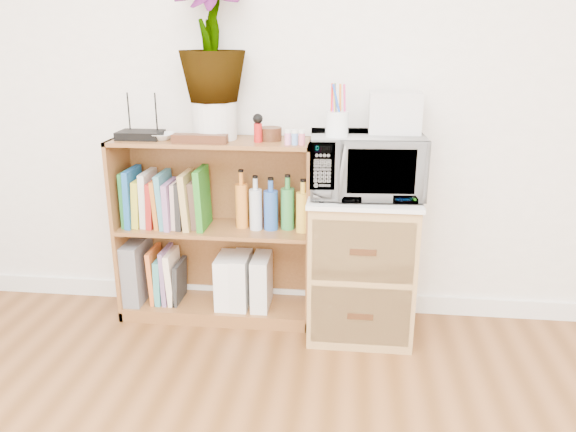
# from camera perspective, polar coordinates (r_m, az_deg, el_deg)

# --- Properties ---
(skirting_board) EXTENTS (4.00, 0.02, 0.10)m
(skirting_board) POSITION_cam_1_polar(r_m,az_deg,el_deg) (3.15, -0.19, -8.24)
(skirting_board) COLOR white
(skirting_board) RESTS_ON ground
(bookshelf) EXTENTS (1.00, 0.30, 0.95)m
(bookshelf) POSITION_cam_1_polar(r_m,az_deg,el_deg) (2.91, -7.38, -1.53)
(bookshelf) COLOR brown
(bookshelf) RESTS_ON ground
(wicker_unit) EXTENTS (0.50, 0.45, 0.70)m
(wicker_unit) POSITION_cam_1_polar(r_m,az_deg,el_deg) (2.81, 7.44, -5.03)
(wicker_unit) COLOR #9E7542
(wicker_unit) RESTS_ON ground
(microwave) EXTENTS (0.54, 0.38, 0.29)m
(microwave) POSITION_cam_1_polar(r_m,az_deg,el_deg) (2.64, 7.89, 5.18)
(microwave) COLOR silver
(microwave) RESTS_ON wicker_unit
(pen_cup) EXTENTS (0.10, 0.10, 0.11)m
(pen_cup) POSITION_cam_1_polar(r_m,az_deg,el_deg) (2.53, 4.99, 9.30)
(pen_cup) COLOR white
(pen_cup) RESTS_ON microwave
(small_appliance) EXTENTS (0.23, 0.19, 0.18)m
(small_appliance) POSITION_cam_1_polar(r_m,az_deg,el_deg) (2.67, 10.78, 10.32)
(small_appliance) COLOR silver
(small_appliance) RESTS_ON microwave
(router) EXTENTS (0.21, 0.14, 0.04)m
(router) POSITION_cam_1_polar(r_m,az_deg,el_deg) (2.88, -14.77, 7.97)
(router) COLOR black
(router) RESTS_ON bookshelf
(white_bowl) EXTENTS (0.13, 0.13, 0.03)m
(white_bowl) POSITION_cam_1_polar(r_m,az_deg,el_deg) (2.83, -12.76, 7.89)
(white_bowl) COLOR silver
(white_bowl) RESTS_ON bookshelf
(plant_pot) EXTENTS (0.21, 0.21, 0.18)m
(plant_pot) POSITION_cam_1_polar(r_m,az_deg,el_deg) (2.79, -7.47, 9.62)
(plant_pot) COLOR silver
(plant_pot) RESTS_ON bookshelf
(potted_plant) EXTENTS (0.33, 0.33, 0.59)m
(potted_plant) POSITION_cam_1_polar(r_m,az_deg,el_deg) (2.76, -7.81, 17.55)
(potted_plant) COLOR #386B2B
(potted_plant) RESTS_ON plant_pot
(trinket_box) EXTENTS (0.26, 0.07, 0.04)m
(trinket_box) POSITION_cam_1_polar(r_m,az_deg,el_deg) (2.70, -8.94, 7.75)
(trinket_box) COLOR #3C1D10
(trinket_box) RESTS_ON bookshelf
(kokeshi_doll) EXTENTS (0.04, 0.04, 0.09)m
(kokeshi_doll) POSITION_cam_1_polar(r_m,az_deg,el_deg) (2.70, -3.06, 8.44)
(kokeshi_doll) COLOR #AE1515
(kokeshi_doll) RESTS_ON bookshelf
(wooden_bowl) EXTENTS (0.11, 0.11, 0.06)m
(wooden_bowl) POSITION_cam_1_polar(r_m,az_deg,el_deg) (2.74, -1.79, 8.33)
(wooden_bowl) COLOR #341E0E
(wooden_bowl) RESTS_ON bookshelf
(paint_jars) EXTENTS (0.12, 0.04, 0.06)m
(paint_jars) POSITION_cam_1_polar(r_m,az_deg,el_deg) (2.62, 0.69, 7.89)
(paint_jars) COLOR pink
(paint_jars) RESTS_ON bookshelf
(file_box) EXTENTS (0.10, 0.26, 0.33)m
(file_box) POSITION_cam_1_polar(r_m,az_deg,el_deg) (3.13, -15.09, -5.31)
(file_box) COLOR slate
(file_box) RESTS_ON bookshelf
(magazine_holder_left) EXTENTS (0.09, 0.22, 0.27)m
(magazine_holder_left) POSITION_cam_1_polar(r_m,az_deg,el_deg) (2.99, -6.30, -6.48)
(magazine_holder_left) COLOR white
(magazine_holder_left) RESTS_ON bookshelf
(magazine_holder_mid) EXTENTS (0.09, 0.22, 0.28)m
(magazine_holder_mid) POSITION_cam_1_polar(r_m,az_deg,el_deg) (2.98, -4.79, -6.52)
(magazine_holder_mid) COLOR white
(magazine_holder_mid) RESTS_ON bookshelf
(magazine_holder_right) EXTENTS (0.09, 0.22, 0.28)m
(magazine_holder_right) POSITION_cam_1_polar(r_m,az_deg,el_deg) (2.96, -2.70, -6.64)
(magazine_holder_right) COLOR silver
(magazine_holder_right) RESTS_ON bookshelf
(cookbooks) EXTENTS (0.43, 0.20, 0.31)m
(cookbooks) POSITION_cam_1_polar(r_m,az_deg,el_deg) (2.93, -12.24, 1.59)
(cookbooks) COLOR #1C692B
(cookbooks) RESTS_ON bookshelf
(liquor_bottles) EXTENTS (0.38, 0.07, 0.29)m
(liquor_bottles) POSITION_cam_1_polar(r_m,az_deg,el_deg) (2.81, -1.60, 1.28)
(liquor_bottles) COLOR orange
(liquor_bottles) RESTS_ON bookshelf
(lower_books) EXTENTS (0.17, 0.19, 0.30)m
(lower_books) POSITION_cam_1_polar(r_m,az_deg,el_deg) (3.09, -12.16, -6.04)
(lower_books) COLOR orange
(lower_books) RESTS_ON bookshelf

